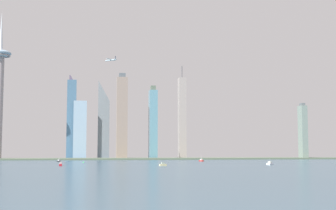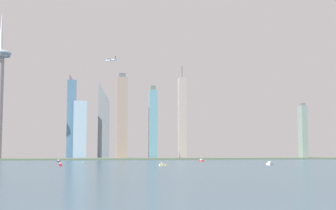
% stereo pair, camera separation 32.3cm
% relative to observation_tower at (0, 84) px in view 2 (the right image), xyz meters
% --- Properties ---
extents(ground_plane, '(6000.00, 6000.00, 0.00)m').
position_rel_observation_tower_xyz_m(ground_plane, '(275.12, -457.51, -143.07)').
color(ground_plane, '#344E5E').
extents(waterfront_pier, '(808.56, 68.03, 3.02)m').
position_rel_observation_tower_xyz_m(waterfront_pier, '(275.12, -11.85, -141.56)').
color(waterfront_pier, '#54644F').
rests_on(waterfront_pier, ground).
extents(observation_tower, '(39.35, 39.35, 283.12)m').
position_rel_observation_tower_xyz_m(observation_tower, '(0.00, 0.00, 0.00)').
color(observation_tower, '#9D8E8E').
rests_on(observation_tower, ground).
extents(skyscraper_0, '(12.31, 20.68, 113.63)m').
position_rel_observation_tower_xyz_m(skyscraper_0, '(597.92, -20.85, -87.97)').
color(skyscraper_0, gray).
rests_on(skyscraper_0, ground).
extents(skyscraper_1, '(14.85, 18.10, 192.10)m').
position_rel_observation_tower_xyz_m(skyscraper_1, '(356.46, 26.23, -59.53)').
color(skyscraper_1, gray).
rests_on(skyscraper_1, ground).
extents(skyscraper_2, '(18.85, 27.74, 174.33)m').
position_rel_observation_tower_xyz_m(skyscraper_2, '(131.87, 81.00, -59.24)').
color(skyscraper_2, '#446985').
rests_on(skyscraper_2, ground).
extents(skyscraper_3, '(16.18, 23.39, 150.36)m').
position_rel_observation_tower_xyz_m(skyscraper_3, '(297.78, 37.85, -70.86)').
color(skyscraper_3, '#598C9F').
rests_on(skyscraper_3, ground).
extents(skyscraper_4, '(23.58, 16.62, 169.96)m').
position_rel_observation_tower_xyz_m(skyscraper_4, '(198.08, 72.27, -59.68)').
color(skyscraper_4, gray).
rests_on(skyscraper_4, ground).
extents(skyscraper_5, '(26.33, 17.60, 117.81)m').
position_rel_observation_tower_xyz_m(skyscraper_5, '(149.92, 50.89, -84.16)').
color(skyscraper_5, '#8DABC3').
rests_on(skyscraper_5, ground).
extents(skyscraper_6, '(21.20, 15.70, 170.44)m').
position_rel_observation_tower_xyz_m(skyscraper_6, '(231.75, 8.37, -60.52)').
color(skyscraper_6, gray).
rests_on(skyscraper_6, ground).
extents(boat_0, '(12.47, 13.20, 7.46)m').
position_rel_observation_tower_xyz_m(boat_0, '(399.33, -341.59, -141.67)').
color(boat_0, white).
rests_on(boat_0, ground).
extents(boat_1, '(6.97, 9.61, 10.31)m').
position_rel_observation_tower_xyz_m(boat_1, '(349.72, -167.75, -141.63)').
color(boat_1, red).
rests_on(boat_1, ground).
extents(boat_2, '(4.14, 11.71, 5.04)m').
position_rel_observation_tower_xyz_m(boat_2, '(133.41, -343.53, -141.25)').
color(boat_2, '#B01A25').
rests_on(boat_2, ground).
extents(boat_3, '(6.89, 8.97, 6.80)m').
position_rel_observation_tower_xyz_m(boat_3, '(121.29, -158.04, -141.78)').
color(boat_3, black).
rests_on(boat_3, ground).
extents(boat_4, '(9.39, 5.66, 4.33)m').
position_rel_observation_tower_xyz_m(boat_4, '(254.44, -368.53, -141.45)').
color(boat_4, beige).
rests_on(boat_4, ground).
extents(channel_buoy_0, '(1.94, 1.94, 1.80)m').
position_rel_observation_tower_xyz_m(channel_buoy_0, '(159.75, -212.02, -142.17)').
color(channel_buoy_0, green).
rests_on(channel_buoy_0, ground).
extents(airplane, '(21.07, 20.01, 7.23)m').
position_rel_observation_tower_xyz_m(airplane, '(204.65, -81.44, 36.85)').
color(airplane, '#A6BCC6').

